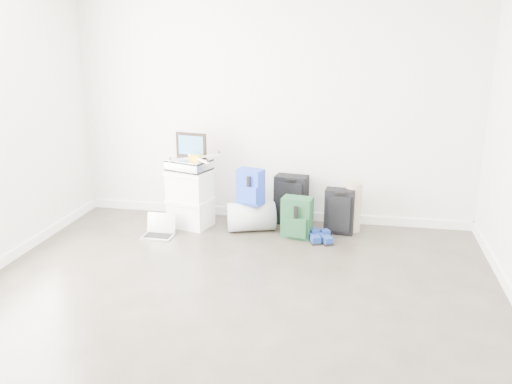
% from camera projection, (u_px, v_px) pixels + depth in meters
% --- Properties ---
extents(ground, '(5.00, 5.00, 0.00)m').
position_uv_depth(ground, '(218.00, 327.00, 4.01)').
color(ground, '#322C24').
rests_on(ground, ground).
extents(room_envelope, '(4.52, 5.02, 2.71)m').
position_uv_depth(room_envelope, '(213.00, 92.00, 3.53)').
color(room_envelope, silver).
rests_on(room_envelope, ground).
extents(boxes_stack, '(0.53, 0.46, 0.64)m').
position_uv_depth(boxes_stack, '(190.00, 198.00, 6.00)').
color(boxes_stack, white).
rests_on(boxes_stack, ground).
extents(briefcase, '(0.51, 0.44, 0.12)m').
position_uv_depth(briefcase, '(189.00, 165.00, 5.90)').
color(briefcase, '#B2B2B7').
rests_on(briefcase, boxes_stack).
extents(painting, '(0.36, 0.09, 0.27)m').
position_uv_depth(painting, '(191.00, 145.00, 5.93)').
color(painting, black).
rests_on(painting, briefcase).
extents(drone, '(0.46, 0.46, 0.05)m').
position_uv_depth(drone, '(195.00, 158.00, 5.84)').
color(drone, gold).
rests_on(drone, briefcase).
extents(duffel_bag, '(0.59, 0.46, 0.32)m').
position_uv_depth(duffel_bag, '(251.00, 217.00, 5.92)').
color(duffel_bag, '#919399').
rests_on(duffel_bag, ground).
extents(blue_backpack, '(0.31, 0.27, 0.38)m').
position_uv_depth(blue_backpack, '(250.00, 187.00, 5.79)').
color(blue_backpack, '#1A22AB').
rests_on(blue_backpack, duffel_bag).
extents(large_suitcase, '(0.38, 0.28, 0.56)m').
position_uv_depth(large_suitcase, '(291.00, 200.00, 6.11)').
color(large_suitcase, black).
rests_on(large_suitcase, ground).
extents(green_backpack, '(0.34, 0.27, 0.44)m').
position_uv_depth(green_backpack, '(297.00, 218.00, 5.70)').
color(green_backpack, '#14381E').
rests_on(green_backpack, ground).
extents(carry_on, '(0.32, 0.23, 0.49)m').
position_uv_depth(carry_on, '(340.00, 211.00, 5.82)').
color(carry_on, black).
rests_on(carry_on, ground).
extents(shoes, '(0.30, 0.26, 0.08)m').
position_uv_depth(shoes, '(319.00, 238.00, 5.62)').
color(shoes, black).
rests_on(shoes, ground).
extents(rolled_rug, '(0.18, 0.18, 0.54)m').
position_uv_depth(rolled_rug, '(353.00, 207.00, 5.87)').
color(rolled_rug, gray).
rests_on(rolled_rug, ground).
extents(laptop, '(0.33, 0.24, 0.23)m').
position_uv_depth(laptop, '(159.00, 231.00, 5.79)').
color(laptop, '#B6B7BB').
rests_on(laptop, ground).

